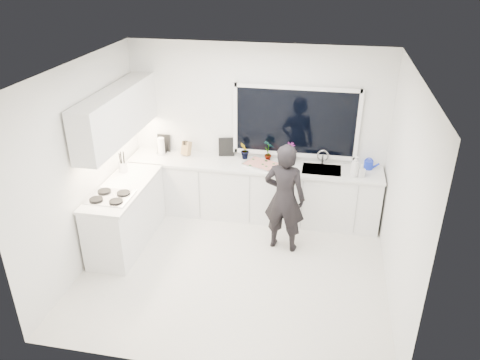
# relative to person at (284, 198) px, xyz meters

# --- Properties ---
(floor) EXTENTS (4.00, 3.50, 0.02)m
(floor) POSITION_rel_person_xyz_m (-0.58, -0.65, -0.81)
(floor) COLOR beige
(floor) RESTS_ON ground
(wall_back) EXTENTS (4.00, 0.02, 2.70)m
(wall_back) POSITION_rel_person_xyz_m (-0.58, 1.11, 0.55)
(wall_back) COLOR white
(wall_back) RESTS_ON ground
(wall_left) EXTENTS (0.02, 3.50, 2.70)m
(wall_left) POSITION_rel_person_xyz_m (-2.59, -0.65, 0.55)
(wall_left) COLOR white
(wall_left) RESTS_ON ground
(wall_right) EXTENTS (0.02, 3.50, 2.70)m
(wall_right) POSITION_rel_person_xyz_m (1.43, -0.65, 0.55)
(wall_right) COLOR white
(wall_right) RESTS_ON ground
(ceiling) EXTENTS (4.00, 3.50, 0.02)m
(ceiling) POSITION_rel_person_xyz_m (-0.58, -0.65, 1.91)
(ceiling) COLOR white
(ceiling) RESTS_ON wall_back
(window) EXTENTS (1.80, 0.02, 1.00)m
(window) POSITION_rel_person_xyz_m (0.02, 1.08, 0.75)
(window) COLOR black
(window) RESTS_ON wall_back
(base_cabinets_back) EXTENTS (3.92, 0.58, 0.88)m
(base_cabinets_back) POSITION_rel_person_xyz_m (-0.58, 0.80, -0.36)
(base_cabinets_back) COLOR white
(base_cabinets_back) RESTS_ON floor
(base_cabinets_left) EXTENTS (0.58, 1.60, 0.88)m
(base_cabinets_left) POSITION_rel_person_xyz_m (-2.25, -0.30, -0.36)
(base_cabinets_left) COLOR white
(base_cabinets_left) RESTS_ON floor
(countertop_back) EXTENTS (3.94, 0.62, 0.04)m
(countertop_back) POSITION_rel_person_xyz_m (-0.58, 0.79, 0.10)
(countertop_back) COLOR silver
(countertop_back) RESTS_ON base_cabinets_back
(countertop_left) EXTENTS (0.62, 1.60, 0.04)m
(countertop_left) POSITION_rel_person_xyz_m (-2.25, -0.30, 0.10)
(countertop_left) COLOR silver
(countertop_left) RESTS_ON base_cabinets_left
(upper_cabinets) EXTENTS (0.34, 2.10, 0.70)m
(upper_cabinets) POSITION_rel_person_xyz_m (-2.37, 0.05, 1.05)
(upper_cabinets) COLOR white
(upper_cabinets) RESTS_ON wall_left
(sink) EXTENTS (0.58, 0.42, 0.14)m
(sink) POSITION_rel_person_xyz_m (0.47, 0.80, 0.07)
(sink) COLOR silver
(sink) RESTS_ON countertop_back
(faucet) EXTENTS (0.03, 0.03, 0.22)m
(faucet) POSITION_rel_person_xyz_m (0.47, 1.00, 0.23)
(faucet) COLOR silver
(faucet) RESTS_ON countertop_back
(stovetop) EXTENTS (0.56, 0.48, 0.03)m
(stovetop) POSITION_rel_person_xyz_m (-2.27, -0.65, 0.13)
(stovetop) COLOR black
(stovetop) RESTS_ON countertop_left
(person) EXTENTS (0.64, 0.47, 1.61)m
(person) POSITION_rel_person_xyz_m (0.00, 0.00, 0.00)
(person) COLOR black
(person) RESTS_ON floor
(pizza_tray) EXTENTS (0.60, 0.53, 0.03)m
(pizza_tray) POSITION_rel_person_xyz_m (-0.45, 0.77, 0.13)
(pizza_tray) COLOR #AFAFB4
(pizza_tray) RESTS_ON countertop_back
(pizza) EXTENTS (0.54, 0.47, 0.01)m
(pizza) POSITION_rel_person_xyz_m (-0.45, 0.77, 0.15)
(pizza) COLOR red
(pizza) RESTS_ON pizza_tray
(watering_can) EXTENTS (0.14, 0.14, 0.13)m
(watering_can) POSITION_rel_person_xyz_m (1.16, 0.96, 0.18)
(watering_can) COLOR #142BBF
(watering_can) RESTS_ON countertop_back
(paper_towel_roll) EXTENTS (0.13, 0.13, 0.26)m
(paper_towel_roll) POSITION_rel_person_xyz_m (-2.10, 0.90, 0.25)
(paper_towel_roll) COLOR white
(paper_towel_roll) RESTS_ON countertop_back
(knife_block) EXTENTS (0.16, 0.14, 0.22)m
(knife_block) POSITION_rel_person_xyz_m (-1.69, 0.94, 0.23)
(knife_block) COLOR #A07F4A
(knife_block) RESTS_ON countertop_back
(utensil_crock) EXTENTS (0.13, 0.13, 0.16)m
(utensil_crock) POSITION_rel_person_xyz_m (-2.43, 0.15, 0.20)
(utensil_crock) COLOR #B7B7BC
(utensil_crock) RESTS_ON countertop_left
(picture_frame_large) EXTENTS (0.22, 0.02, 0.28)m
(picture_frame_large) POSITION_rel_person_xyz_m (-2.10, 1.04, 0.26)
(picture_frame_large) COLOR black
(picture_frame_large) RESTS_ON countertop_back
(picture_frame_small) EXTENTS (0.25, 0.07, 0.30)m
(picture_frame_small) POSITION_rel_person_xyz_m (-1.05, 1.04, 0.27)
(picture_frame_small) COLOR black
(picture_frame_small) RESTS_ON countertop_back
(herb_plants) EXTENTS (0.89, 0.25, 0.34)m
(herb_plants) POSITION_rel_person_xyz_m (-0.31, 0.96, 0.28)
(herb_plants) COLOR #26662D
(herb_plants) RESTS_ON countertop_back
(soap_bottles) EXTENTS (0.24, 0.18, 0.33)m
(soap_bottles) POSITION_rel_person_xyz_m (0.97, 0.65, 0.27)
(soap_bottles) COLOR #D8BF66
(soap_bottles) RESTS_ON countertop_back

